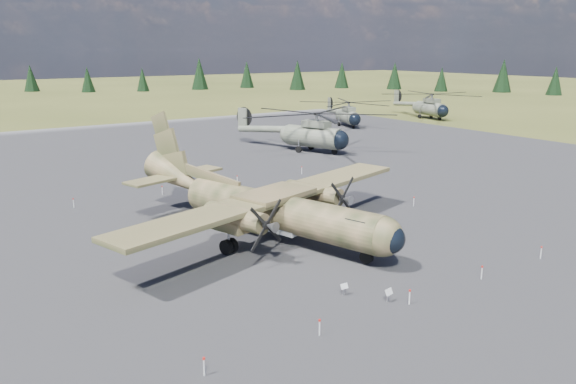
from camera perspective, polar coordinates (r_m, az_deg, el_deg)
ground at (r=39.85m, az=-4.01°, el=-5.07°), size 500.00×500.00×0.00m
apron at (r=48.38m, az=-9.99°, el=-1.76°), size 120.00×120.00×0.04m
transport_plane at (r=40.13m, az=-2.39°, el=-1.11°), size 26.49×23.65×8.84m
helicopter_near at (r=74.00m, az=2.53°, el=6.91°), size 26.42×26.59×5.25m
helicopter_mid at (r=99.87m, az=6.09°, el=8.40°), size 22.06×22.06×4.40m
helicopter_far at (r=114.25m, az=14.24°, el=8.98°), size 22.65×24.31×4.95m
info_placard_left at (r=31.46m, az=5.72°, el=-9.62°), size 0.45×0.20×0.70m
info_placard_right at (r=30.95m, az=10.19°, el=-10.10°), size 0.53×0.30×0.78m
barrier_fence at (r=39.41m, az=-4.55°, el=-4.52°), size 33.12×29.62×0.85m
treeline at (r=38.66m, az=-13.46°, el=1.43°), size 330.78×338.52×10.92m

